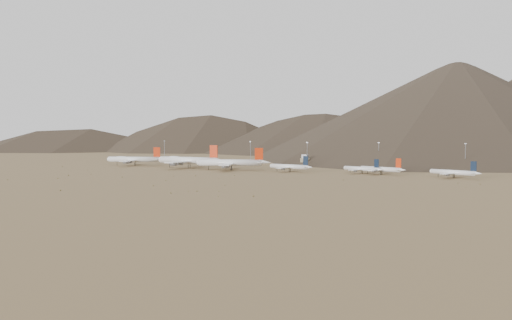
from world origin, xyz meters
The scene contains 16 objects.
ground centered at (0.00, 0.00, 0.00)m, with size 3000.00×3000.00×0.00m, color #A08353.
mountain_ridge centered at (0.00, 900.00, 150.00)m, with size 4400.00×1000.00×300.00m.
widebody_west centered at (-133.89, 31.34, 6.91)m, with size 64.91×51.70×20.05m.
widebody_centre centered at (-57.84, 24.25, 8.11)m, with size 79.19×60.48×23.52m.
widebody_east centered at (-6.37, 20.20, 7.36)m, with size 68.51×54.75×21.34m.
narrowbody_a centered at (52.45, 26.81, 4.85)m, with size 45.09×32.83×14.96m.
narrowbody_b centered at (116.19, 37.12, 4.29)m, with size 38.50×28.73×13.23m.
narrowbody_c centered at (133.37, 35.92, 4.66)m, with size 42.19×31.32×14.35m.
narrowbody_d centered at (191.93, 27.69, 4.50)m, with size 40.21×30.04×13.86m.
control_tower centered at (30.00, 120.00, 5.32)m, with size 8.00×8.00×12.00m.
mast_far_west centered at (-168.15, 128.68, 14.20)m, with size 2.00×0.60×25.70m.
mast_west centered at (-43.32, 130.64, 14.20)m, with size 2.00×0.60×25.70m.
mast_centre centered at (37.74, 106.73, 14.20)m, with size 2.00×0.60×25.70m.
mast_east centered at (107.90, 131.25, 14.20)m, with size 2.00×0.60×25.70m.
mast_far_east centered at (191.94, 127.99, 14.20)m, with size 2.00×0.60×25.70m.
desert_scrub centered at (-1.14, -89.81, 0.32)m, with size 397.41×169.34×0.89m.
Camera 1 is at (231.88, -389.65, 35.05)m, focal length 35.00 mm.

